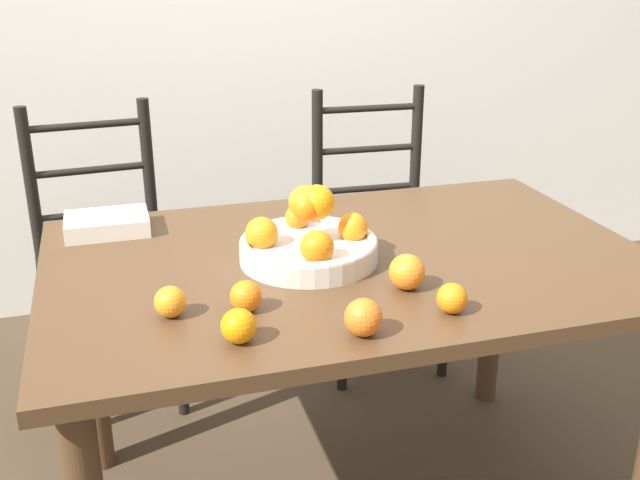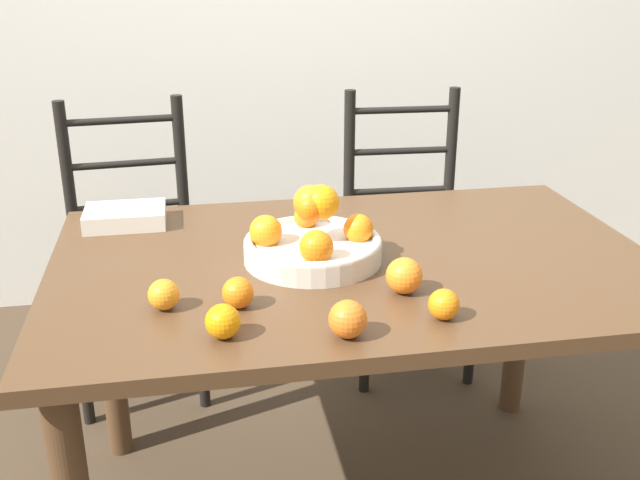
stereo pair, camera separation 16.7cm
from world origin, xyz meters
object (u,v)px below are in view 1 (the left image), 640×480
Objects in this scene: fruit_bowl at (308,240)px; orange_loose_1 at (452,298)px; orange_loose_0 at (407,272)px; orange_loose_3 at (363,317)px; chair_right at (377,237)px; orange_loose_5 at (170,302)px; orange_loose_2 at (239,326)px; book_stack at (107,224)px; chair_left at (104,267)px; orange_loose_4 at (246,296)px.

fruit_bowl is 0.40m from orange_loose_1.
orange_loose_0 is 0.24m from orange_loose_3.
chair_right is (0.27, 1.14, -0.32)m from orange_loose_1.
fruit_bowl reaches higher than orange_loose_5.
orange_loose_3 is (0.23, -0.04, 0.00)m from orange_loose_2.
chair_right is 1.09m from book_stack.
orange_loose_5 is 1.33m from chair_right.
orange_loose_0 is 0.08× the size of chair_right.
book_stack is at bearing 108.06° from orange_loose_2.
orange_loose_1 is 1.37m from chair_left.
chair_left is (-0.48, 1.18, -0.33)m from orange_loose_3.
orange_loose_0 is at bearing 46.81° from orange_loose_3.
fruit_bowl is 0.27m from orange_loose_0.
orange_loose_5 is at bearing -149.72° from fruit_bowl.
orange_loose_5 is (-0.11, 0.14, -0.00)m from orange_loose_2.
orange_loose_3 is at bearing -40.01° from orange_loose_4.
orange_loose_1 is 0.95m from book_stack.
orange_loose_2 is 0.07× the size of chair_left.
orange_loose_5 is at bearing 152.10° from orange_loose_3.
chair_right is at bearing 26.33° from book_stack.
book_stack is (-0.26, 0.55, -0.01)m from orange_loose_4.
orange_loose_0 is at bearing -52.55° from fruit_bowl.
orange_loose_3 is at bearing -133.19° from orange_loose_0.
orange_loose_2 is 0.91× the size of orange_loose_3.
chair_right is (0.48, 0.80, -0.34)m from fruit_bowl.
orange_loose_4 is at bearing -121.13° from chair_right.
orange_loose_0 is 0.08× the size of chair_left.
orange_loose_2 is at bearing -123.95° from fruit_bowl.
orange_loose_4 is (0.04, 0.13, -0.00)m from orange_loose_2.
fruit_bowl is 0.33× the size of chair_right.
chair_right is at bearing 56.42° from orange_loose_4.
orange_loose_3 is 0.35× the size of book_stack.
orange_loose_3 is at bearing -109.62° from chair_right.
chair_left reaches higher than orange_loose_4.
fruit_bowl is at bearing -36.29° from book_stack.
chair_left is (-0.14, 1.00, -0.32)m from orange_loose_5.
orange_loose_5 is at bearing 165.30° from orange_loose_1.
orange_loose_1 is at bearing -45.80° from book_stack.
orange_loose_2 is (-0.44, 0.00, 0.00)m from orange_loose_1.
fruit_bowl is at bearing 30.28° from orange_loose_5.
orange_loose_0 is at bearing 18.50° from orange_loose_2.
orange_loose_0 reaches higher than orange_loose_2.
orange_loose_5 is at bearing -78.48° from book_stack.
orange_loose_2 is 1.05× the size of orange_loose_5.
orange_loose_4 is 0.07× the size of chair_left.
fruit_bowl reaches higher than book_stack.
orange_loose_3 is (-0.16, -0.17, -0.00)m from orange_loose_0.
orange_loose_5 is at bearing -127.17° from chair_right.
book_stack is at bearing 134.20° from orange_loose_1.
orange_loose_1 is (0.21, -0.35, -0.02)m from fruit_bowl.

